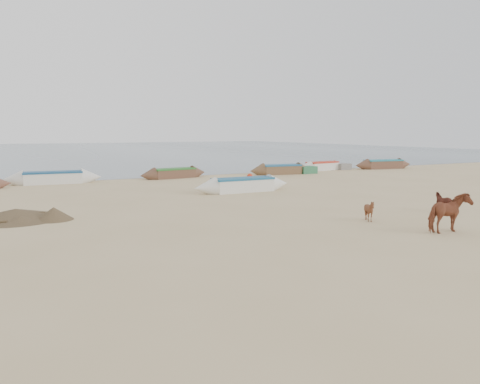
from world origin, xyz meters
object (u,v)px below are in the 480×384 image
cow_adult (449,213)px  calf_right (445,202)px  calf_front (369,211)px  near_canoe (243,185)px

cow_adult → calf_right: size_ratio=1.97×
calf_front → near_canoe: 10.93m
calf_right → near_canoe: size_ratio=0.14×
calf_right → calf_front: bearing=59.2°
calf_right → cow_adult: bearing=96.7°
calf_front → near_canoe: bearing=158.7°
near_canoe → cow_adult: bearing=-85.1°
cow_adult → near_canoe: 14.01m
calf_front → calf_right: 4.90m
calf_front → cow_adult: bearing=-3.3°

